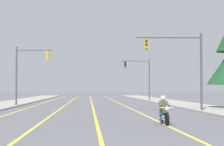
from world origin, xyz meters
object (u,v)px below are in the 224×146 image
Objects in this scene: motorcycle_with_rider at (164,113)px; traffic_signal_near_left at (27,67)px; traffic_signal_near_right at (182,59)px; traffic_signal_mid_right at (141,73)px.

traffic_signal_near_left is (-10.29, 22.14, 3.44)m from motorcycle_with_rider.
motorcycle_with_rider is at bearing -65.08° from traffic_signal_near_left.
traffic_signal_near_left is at bearing 114.92° from motorcycle_with_rider.
motorcycle_with_rider is 12.01m from traffic_signal_near_right.
motorcycle_with_rider is at bearing -107.87° from traffic_signal_near_right.
traffic_signal_near_right reaches higher than motorcycle_with_rider.
traffic_signal_near_left and traffic_signal_mid_right have the same top height.
traffic_signal_mid_right is at bearing 48.92° from traffic_signal_near_left.
traffic_signal_near_right is 17.79m from traffic_signal_near_left.
traffic_signal_near_right is 1.00× the size of traffic_signal_near_left.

